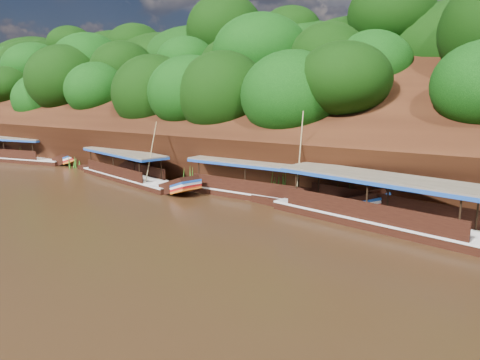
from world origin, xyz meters
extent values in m
plane|color=black|center=(0.00, 0.00, 0.00)|extent=(160.00, 160.00, 0.00)
cube|color=black|center=(0.00, 16.00, 3.50)|extent=(120.00, 16.12, 13.64)
cube|color=black|center=(0.00, 26.00, 0.00)|extent=(120.00, 24.00, 12.00)
ellipsoid|color=#133E0A|center=(-36.00, 14.00, 3.20)|extent=(16.00, 8.00, 6.00)
ellipsoid|color=#133E0A|center=(-30.00, 22.00, 9.00)|extent=(20.00, 10.00, 8.00)
ellipsoid|color=#133E0A|center=(-6.00, 15.00, 3.50)|extent=(18.00, 8.00, 6.40)
ellipsoid|color=#133E0A|center=(0.00, 23.00, 9.20)|extent=(24.00, 11.00, 8.40)
cube|color=black|center=(9.68, 6.35, 0.00)|extent=(14.00, 5.04, 0.97)
cube|color=silver|center=(9.68, 6.35, 0.46)|extent=(14.02, 5.11, 0.11)
cube|color=brown|center=(8.83, 6.51, 2.60)|extent=(11.13, 4.80, 0.13)
cube|color=#174198|center=(8.83, 6.51, 2.47)|extent=(11.13, 4.80, 0.19)
cube|color=black|center=(0.69, 8.52, 0.00)|extent=(11.72, 2.27, 0.88)
cube|color=silver|center=(0.69, 8.52, 0.42)|extent=(11.73, 2.33, 0.10)
cube|color=black|center=(7.27, 8.45, 0.68)|extent=(2.79, 1.64, 1.65)
cube|color=#174198|center=(8.00, 8.44, 0.98)|extent=(1.46, 1.69, 0.60)
cube|color=#AF1413|center=(8.00, 8.44, 0.64)|extent=(1.46, 1.69, 0.60)
cube|color=brown|center=(-0.04, 8.52, 2.35)|extent=(9.19, 2.56, 0.12)
cube|color=#174198|center=(-0.04, 8.52, 2.23)|extent=(9.19, 2.56, 0.18)
cylinder|color=tan|center=(3.61, 7.90, 3.11)|extent=(0.62, 0.52, 5.31)
cube|color=black|center=(-11.06, 7.86, 0.00)|extent=(12.12, 4.77, 0.82)
cube|color=silver|center=(-11.06, 7.86, 0.39)|extent=(12.14, 4.83, 0.09)
cube|color=black|center=(-4.51, 6.27, 0.64)|extent=(3.09, 2.12, 1.61)
cube|color=#174198|center=(-3.78, 6.09, 0.91)|extent=(1.80, 1.86, 0.60)
cube|color=#AF1413|center=(-3.78, 6.09, 0.60)|extent=(1.80, 1.86, 0.60)
cube|color=brown|center=(-11.79, 8.04, 2.19)|extent=(9.66, 4.45, 0.11)
cube|color=#174198|center=(-11.79, 8.04, 2.08)|extent=(9.66, 4.45, 0.16)
cylinder|color=tan|center=(-7.58, 6.83, 2.63)|extent=(1.21, 0.20, 4.32)
cube|color=black|center=(-27.72, 8.73, 0.00)|extent=(11.44, 4.44, 0.87)
cube|color=silver|center=(-27.72, 8.73, 0.42)|extent=(11.46, 4.51, 0.10)
cube|color=black|center=(-21.54, 10.06, 0.68)|extent=(2.95, 2.13, 1.61)
cube|color=#174198|center=(-20.85, 10.21, 0.97)|extent=(1.70, 1.92, 0.58)
cube|color=#AF1413|center=(-20.85, 10.21, 0.64)|extent=(1.70, 1.92, 0.58)
cube|color=brown|center=(-28.41, 8.58, 2.34)|extent=(9.12, 4.25, 0.12)
cube|color=#174198|center=(-28.41, 8.58, 2.22)|extent=(9.12, 4.25, 0.17)
cone|color=#32731C|center=(-27.57, 9.43, 0.85)|extent=(1.50, 1.50, 1.70)
cone|color=#32731C|center=(-19.79, 9.35, 0.75)|extent=(1.50, 1.50, 1.50)
cone|color=#32731C|center=(-12.29, 9.80, 0.88)|extent=(1.50, 1.50, 1.75)
cone|color=#32731C|center=(-5.82, 9.33, 0.83)|extent=(1.50, 1.50, 1.67)
cone|color=#32731C|center=(1.55, 9.29, 0.97)|extent=(1.50, 1.50, 1.94)
cone|color=#32731C|center=(6.08, 9.62, 1.08)|extent=(1.50, 1.50, 2.15)
cone|color=#32731C|center=(12.16, 9.39, 0.69)|extent=(1.50, 1.50, 1.38)
camera|label=1|loc=(16.08, -16.92, 6.94)|focal=35.00mm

